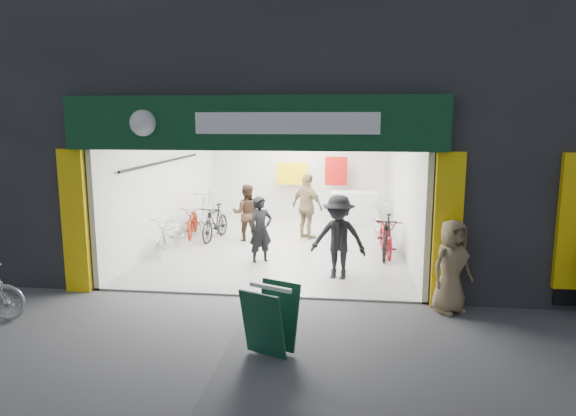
% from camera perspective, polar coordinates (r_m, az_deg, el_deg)
% --- Properties ---
extents(ground, '(60.00, 60.00, 0.00)m').
position_cam_1_polar(ground, '(9.25, -3.75, -9.86)').
color(ground, '#56565B').
rests_on(ground, ground).
extents(building, '(17.00, 10.27, 8.00)m').
position_cam_1_polar(building, '(13.61, 3.97, 14.89)').
color(building, '#232326').
rests_on(building, ground).
extents(bike_left_front, '(0.68, 1.72, 0.89)m').
position_cam_1_polar(bike_left_front, '(12.33, -12.88, -2.90)').
color(bike_left_front, '#B0B0B5').
rests_on(bike_left_front, ground).
extents(bike_left_midfront, '(0.68, 1.62, 0.95)m').
position_cam_1_polar(bike_left_midfront, '(13.38, -8.10, -1.63)').
color(bike_left_midfront, black).
rests_on(bike_left_midfront, ground).
extents(bike_left_midback, '(0.84, 1.69, 0.85)m').
position_cam_1_polar(bike_left_midback, '(13.93, -10.50, -1.45)').
color(bike_left_midback, maroon).
rests_on(bike_left_midback, ground).
extents(bike_left_back, '(0.68, 2.02, 1.20)m').
position_cam_1_polar(bike_left_back, '(14.64, -8.90, -0.16)').
color(bike_left_back, silver).
rests_on(bike_left_back, ground).
extents(bike_right_front, '(0.72, 1.69, 0.98)m').
position_cam_1_polar(bike_right_front, '(11.83, 10.94, -3.15)').
color(bike_right_front, black).
rests_on(bike_right_front, ground).
extents(bike_right_mid, '(0.71, 1.70, 0.87)m').
position_cam_1_polar(bike_right_mid, '(12.10, 10.85, -3.12)').
color(bike_right_mid, maroon).
rests_on(bike_right_mid, ground).
extents(bike_right_back, '(0.53, 1.75, 1.04)m').
position_cam_1_polar(bike_right_back, '(13.63, 9.89, -1.26)').
color(bike_right_back, '#BCBBC1').
rests_on(bike_right_back, ground).
extents(customer_a, '(0.64, 0.60, 1.48)m').
position_cam_1_polar(customer_a, '(11.12, -3.05, -2.49)').
color(customer_a, black).
rests_on(customer_a, ground).
extents(customer_b, '(0.79, 0.65, 1.48)m').
position_cam_1_polar(customer_b, '(13.15, -4.64, -0.58)').
color(customer_b, '#3C271B').
rests_on(customer_b, ground).
extents(customer_c, '(1.20, 0.85, 1.68)m').
position_cam_1_polar(customer_c, '(9.99, 5.62, -3.35)').
color(customer_c, black).
rests_on(customer_c, ground).
extents(customer_d, '(1.07, 0.98, 1.75)m').
position_cam_1_polar(customer_d, '(13.27, 2.16, 0.13)').
color(customer_d, '#89744F').
rests_on(customer_d, ground).
extents(pedestrian_near, '(0.90, 0.82, 1.54)m').
position_cam_1_polar(pedestrian_near, '(8.74, 17.72, -6.21)').
color(pedestrian_near, olive).
rests_on(pedestrian_near, ground).
extents(sandwich_board, '(0.79, 0.80, 0.93)m').
position_cam_1_polar(sandwich_board, '(6.97, -1.94, -12.11)').
color(sandwich_board, '#0E3B25').
rests_on(sandwich_board, ground).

